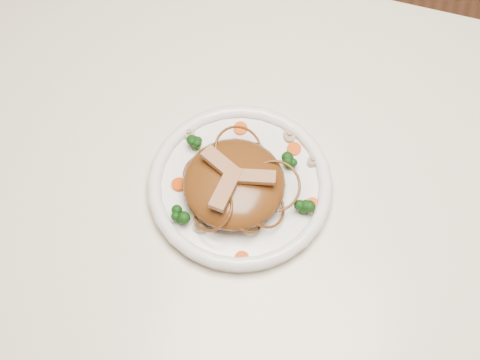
# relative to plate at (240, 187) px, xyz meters

# --- Properties ---
(ground) EXTENTS (4.00, 4.00, 0.00)m
(ground) POSITION_rel_plate_xyz_m (0.08, 0.02, -0.76)
(ground) COLOR brown
(ground) RESTS_ON ground
(table) EXTENTS (1.20, 0.80, 0.75)m
(table) POSITION_rel_plate_xyz_m (0.08, 0.02, -0.11)
(table) COLOR #EEE2CA
(table) RESTS_ON ground
(plate) EXTENTS (0.31, 0.31, 0.02)m
(plate) POSITION_rel_plate_xyz_m (0.00, 0.00, 0.00)
(plate) COLOR white
(plate) RESTS_ON table
(noodle_mound) EXTENTS (0.18, 0.18, 0.05)m
(noodle_mound) POSITION_rel_plate_xyz_m (-0.00, -0.01, 0.03)
(noodle_mound) COLOR #5A3111
(noodle_mound) RESTS_ON plate
(chicken_a) EXTENTS (0.06, 0.03, 0.01)m
(chicken_a) POSITION_rel_plate_xyz_m (0.02, -0.01, 0.06)
(chicken_a) COLOR tan
(chicken_a) RESTS_ON noodle_mound
(chicken_b) EXTENTS (0.07, 0.05, 0.01)m
(chicken_b) POSITION_rel_plate_xyz_m (-0.02, -0.01, 0.06)
(chicken_b) COLOR tan
(chicken_b) RESTS_ON noodle_mound
(chicken_c) EXTENTS (0.03, 0.07, 0.01)m
(chicken_c) POSITION_rel_plate_xyz_m (-0.01, -0.04, 0.06)
(chicken_c) COLOR tan
(chicken_c) RESTS_ON noodle_mound
(broccoli_0) EXTENTS (0.03, 0.03, 0.03)m
(broccoli_0) POSITION_rel_plate_xyz_m (0.06, 0.05, 0.02)
(broccoli_0) COLOR #10380B
(broccoli_0) RESTS_ON plate
(broccoli_1) EXTENTS (0.04, 0.04, 0.03)m
(broccoli_1) POSITION_rel_plate_xyz_m (-0.08, 0.04, 0.02)
(broccoli_1) COLOR #10380B
(broccoli_1) RESTS_ON plate
(broccoli_2) EXTENTS (0.04, 0.04, 0.03)m
(broccoli_2) POSITION_rel_plate_xyz_m (-0.06, -0.08, 0.02)
(broccoli_2) COLOR #10380B
(broccoli_2) RESTS_ON plate
(broccoli_3) EXTENTS (0.03, 0.03, 0.03)m
(broccoli_3) POSITION_rel_plate_xyz_m (0.10, -0.01, 0.02)
(broccoli_3) COLOR #10380B
(broccoli_3) RESTS_ON plate
(carrot_0) EXTENTS (0.03, 0.03, 0.00)m
(carrot_0) POSITION_rel_plate_xyz_m (0.06, 0.08, 0.01)
(carrot_0) COLOR #E95508
(carrot_0) RESTS_ON plate
(carrot_1) EXTENTS (0.03, 0.03, 0.00)m
(carrot_1) POSITION_rel_plate_xyz_m (-0.08, -0.03, 0.01)
(carrot_1) COLOR #E95508
(carrot_1) RESTS_ON plate
(carrot_2) EXTENTS (0.02, 0.02, 0.00)m
(carrot_2) POSITION_rel_plate_xyz_m (0.11, -0.00, 0.01)
(carrot_2) COLOR #E95508
(carrot_2) RESTS_ON plate
(carrot_3) EXTENTS (0.02, 0.02, 0.00)m
(carrot_3) POSITION_rel_plate_xyz_m (-0.03, 0.09, 0.01)
(carrot_3) COLOR #E95508
(carrot_3) RESTS_ON plate
(carrot_4) EXTENTS (0.03, 0.03, 0.00)m
(carrot_4) POSITION_rel_plate_xyz_m (0.03, -0.11, 0.01)
(carrot_4) COLOR #E95508
(carrot_4) RESTS_ON plate
(mushroom_0) EXTENTS (0.02, 0.02, 0.01)m
(mushroom_0) POSITION_rel_plate_xyz_m (-0.03, -0.08, 0.01)
(mushroom_0) COLOR beige
(mushroom_0) RESTS_ON plate
(mushroom_1) EXTENTS (0.03, 0.03, 0.01)m
(mushroom_1) POSITION_rel_plate_xyz_m (0.09, 0.07, 0.01)
(mushroom_1) COLOR beige
(mushroom_1) RESTS_ON plate
(mushroom_2) EXTENTS (0.03, 0.03, 0.01)m
(mushroom_2) POSITION_rel_plate_xyz_m (-0.10, 0.06, 0.01)
(mushroom_2) COLOR beige
(mushroom_2) RESTS_ON plate
(mushroom_3) EXTENTS (0.03, 0.03, 0.01)m
(mushroom_3) POSITION_rel_plate_xyz_m (0.05, 0.10, 0.01)
(mushroom_3) COLOR beige
(mushroom_3) RESTS_ON plate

